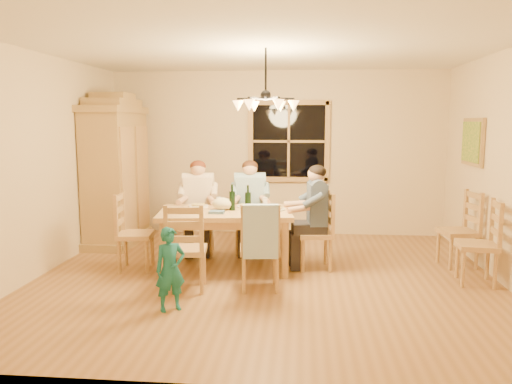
# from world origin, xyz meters

# --- Properties ---
(floor) EXTENTS (5.50, 5.50, 0.00)m
(floor) POSITION_xyz_m (0.00, 0.00, 0.00)
(floor) COLOR olive
(floor) RESTS_ON ground
(ceiling) EXTENTS (5.50, 5.00, 0.02)m
(ceiling) POSITION_xyz_m (0.00, 0.00, 2.70)
(ceiling) COLOR white
(ceiling) RESTS_ON wall_back
(wall_back) EXTENTS (5.50, 0.02, 2.70)m
(wall_back) POSITION_xyz_m (0.00, 2.50, 1.35)
(wall_back) COLOR beige
(wall_back) RESTS_ON floor
(wall_left) EXTENTS (0.02, 5.00, 2.70)m
(wall_left) POSITION_xyz_m (-2.75, 0.00, 1.35)
(wall_left) COLOR beige
(wall_left) RESTS_ON floor
(wall_right) EXTENTS (0.02, 5.00, 2.70)m
(wall_right) POSITION_xyz_m (2.75, 0.00, 1.35)
(wall_right) COLOR beige
(wall_right) RESTS_ON floor
(window) EXTENTS (1.30, 0.06, 1.30)m
(window) POSITION_xyz_m (0.20, 2.47, 1.55)
(window) COLOR black
(window) RESTS_ON wall_back
(painting) EXTENTS (0.06, 0.78, 0.64)m
(painting) POSITION_xyz_m (2.71, 1.20, 1.60)
(painting) COLOR #A47E47
(painting) RESTS_ON wall_right
(chandelier) EXTENTS (0.77, 0.68, 0.71)m
(chandelier) POSITION_xyz_m (-0.00, 0.00, 2.08)
(chandelier) COLOR black
(chandelier) RESTS_ON ceiling
(armoire) EXTENTS (0.66, 1.40, 2.30)m
(armoire) POSITION_xyz_m (-2.42, 1.60, 1.06)
(armoire) COLOR #A47E47
(armoire) RESTS_ON floor
(dining_table) EXTENTS (1.75, 1.19, 0.76)m
(dining_table) POSITION_xyz_m (-0.53, 0.33, 0.65)
(dining_table) COLOR tan
(dining_table) RESTS_ON floor
(chair_far_left) EXTENTS (0.49, 0.47, 0.99)m
(chair_far_left) POSITION_xyz_m (-1.03, 1.05, 0.30)
(chair_far_left) COLOR #A8764A
(chair_far_left) RESTS_ON floor
(chair_far_right) EXTENTS (0.49, 0.47, 0.99)m
(chair_far_right) POSITION_xyz_m (-0.30, 1.14, 0.30)
(chair_far_right) COLOR #A8764A
(chair_far_right) RESTS_ON floor
(chair_near_left) EXTENTS (0.49, 0.47, 0.99)m
(chair_near_left) POSITION_xyz_m (-0.85, -0.49, 0.30)
(chair_near_left) COLOR #A8764A
(chair_near_left) RESTS_ON floor
(chair_near_right) EXTENTS (0.49, 0.47, 0.99)m
(chair_near_right) POSITION_xyz_m (-0.03, -0.39, 0.30)
(chair_near_right) COLOR #A8764A
(chair_near_right) RESTS_ON floor
(chair_end_left) EXTENTS (0.47, 0.49, 0.99)m
(chair_end_left) POSITION_xyz_m (-1.66, 0.20, 0.30)
(chair_end_left) COLOR #A8764A
(chair_end_left) RESTS_ON floor
(chair_end_right) EXTENTS (0.47, 0.49, 0.99)m
(chair_end_right) POSITION_xyz_m (0.60, 0.47, 0.30)
(chair_end_right) COLOR #A8764A
(chair_end_right) RESTS_ON floor
(adult_woman) EXTENTS (0.43, 0.46, 0.87)m
(adult_woman) POSITION_xyz_m (-1.03, 1.05, 0.84)
(adult_woman) COLOR beige
(adult_woman) RESTS_ON floor
(adult_plaid_man) EXTENTS (0.43, 0.46, 0.87)m
(adult_plaid_man) POSITION_xyz_m (-0.30, 1.14, 0.84)
(adult_plaid_man) COLOR teal
(adult_plaid_man) RESTS_ON floor
(adult_slate_man) EXTENTS (0.46, 0.43, 0.87)m
(adult_slate_man) POSITION_xyz_m (0.60, 0.47, 0.84)
(adult_slate_man) COLOR #3F4C65
(adult_slate_man) RESTS_ON floor
(towel) EXTENTS (0.39, 0.14, 0.58)m
(towel) POSITION_xyz_m (-0.01, -0.58, 0.70)
(towel) COLOR #98B4CE
(towel) RESTS_ON chair_near_right
(wine_bottle_a) EXTENTS (0.08, 0.08, 0.33)m
(wine_bottle_a) POSITION_xyz_m (-0.45, 0.36, 0.93)
(wine_bottle_a) COLOR black
(wine_bottle_a) RESTS_ON dining_table
(wine_bottle_b) EXTENTS (0.08, 0.08, 0.33)m
(wine_bottle_b) POSITION_xyz_m (-0.24, 0.30, 0.93)
(wine_bottle_b) COLOR black
(wine_bottle_b) RESTS_ON dining_table
(plate_woman) EXTENTS (0.26, 0.26, 0.02)m
(plate_woman) POSITION_xyz_m (-0.93, 0.57, 0.77)
(plate_woman) COLOR white
(plate_woman) RESTS_ON dining_table
(plate_plaid) EXTENTS (0.26, 0.26, 0.02)m
(plate_plaid) POSITION_xyz_m (-0.29, 0.60, 0.77)
(plate_plaid) COLOR white
(plate_plaid) RESTS_ON dining_table
(plate_slate) EXTENTS (0.26, 0.26, 0.02)m
(plate_slate) POSITION_xyz_m (0.09, 0.42, 0.77)
(plate_slate) COLOR white
(plate_slate) RESTS_ON dining_table
(wine_glass_a) EXTENTS (0.06, 0.06, 0.14)m
(wine_glass_a) POSITION_xyz_m (-0.65, 0.54, 0.83)
(wine_glass_a) COLOR silver
(wine_glass_a) RESTS_ON dining_table
(wine_glass_b) EXTENTS (0.06, 0.06, 0.14)m
(wine_glass_b) POSITION_xyz_m (-0.05, 0.56, 0.83)
(wine_glass_b) COLOR silver
(wine_glass_b) RESTS_ON dining_table
(cap) EXTENTS (0.20, 0.20, 0.11)m
(cap) POSITION_xyz_m (-0.03, 0.10, 0.82)
(cap) COLOR #CFC28A
(cap) RESTS_ON dining_table
(napkin) EXTENTS (0.20, 0.16, 0.03)m
(napkin) POSITION_xyz_m (-0.61, 0.13, 0.78)
(napkin) COLOR slate
(napkin) RESTS_ON dining_table
(cloth_bundle) EXTENTS (0.28, 0.22, 0.15)m
(cloth_bundle) POSITION_xyz_m (-0.57, 0.39, 0.84)
(cloth_bundle) COLOR beige
(cloth_bundle) RESTS_ON dining_table
(child) EXTENTS (0.37, 0.33, 0.84)m
(child) POSITION_xyz_m (-0.86, -1.12, 0.42)
(child) COLOR #176469
(child) RESTS_ON floor
(chair_spare_front) EXTENTS (0.47, 0.49, 0.99)m
(chair_spare_front) POSITION_xyz_m (2.45, 0.03, 0.30)
(chair_spare_front) COLOR #A8764A
(chair_spare_front) RESTS_ON floor
(chair_spare_back) EXTENTS (0.49, 0.51, 0.99)m
(chair_spare_back) POSITION_xyz_m (2.45, 0.74, 0.30)
(chair_spare_back) COLOR #A8764A
(chair_spare_back) RESTS_ON floor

